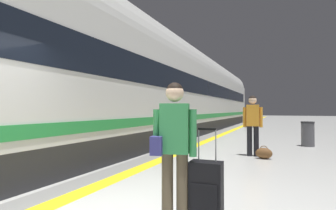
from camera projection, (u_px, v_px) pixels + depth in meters
safety_line_strip at (213, 138)px, 12.01m from camera, size 0.36×80.00×0.01m
tactile_edge_band at (206, 138)px, 12.15m from camera, size 0.66×80.00×0.01m
high_speed_train at (165, 85)px, 12.17m from camera, size 2.94×35.49×4.97m
traveller_foreground at (173, 141)px, 3.04m from camera, size 0.54×0.36×1.68m
rolling_suitcase_foreground at (206, 190)px, 3.00m from camera, size 0.39×0.25×1.13m
passenger_near at (253, 121)px, 7.41m from camera, size 0.55×0.24×1.76m
duffel_bag_near at (264, 153)px, 6.99m from camera, size 0.44×0.26×0.36m
passenger_mid at (252, 114)px, 19.03m from camera, size 0.53×0.36×1.72m
suitcase_mid at (248, 123)px, 19.01m from camera, size 0.43×0.34×0.95m
waste_bin at (308, 134)px, 9.37m from camera, size 0.46×0.46×0.91m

